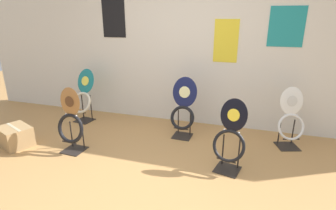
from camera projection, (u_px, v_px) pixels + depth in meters
ground_plane at (141, 190)px, 2.79m from camera, size 14.00×14.00×0.00m
wall_back at (188, 46)px, 4.22m from camera, size 8.00×0.07×2.60m
toilet_seat_display_navy_moon at (183, 110)px, 3.91m from camera, size 0.38×0.30×0.91m
toilet_seat_display_teal_sax at (83, 97)px, 4.52m from camera, size 0.41×0.39×0.90m
toilet_seat_display_woodgrain at (71, 124)px, 3.48m from camera, size 0.41×0.29×0.89m
toilet_seat_display_white_plain at (291, 119)px, 3.59m from camera, size 0.40×0.35×0.85m
toilet_seat_display_jazz_black at (230, 139)px, 3.03m from camera, size 0.41×0.34×0.87m
storage_box at (15, 136)px, 3.71m from camera, size 0.54×0.49×0.28m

